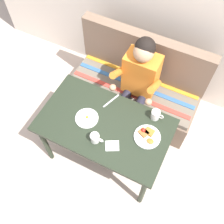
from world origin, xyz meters
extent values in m
plane|color=beige|center=(0.00, 0.00, 0.00)|extent=(8.00, 8.00, 0.00)
cube|color=#222B1E|center=(0.00, 0.00, 0.71)|extent=(1.20, 0.70, 0.04)
cylinder|color=#222B1E|center=(-0.54, -0.29, 0.34)|extent=(0.05, 0.05, 0.69)
cylinder|color=#222B1E|center=(0.54, -0.29, 0.34)|extent=(0.05, 0.05, 0.69)
cylinder|color=#222B1E|center=(-0.54, 0.29, 0.34)|extent=(0.05, 0.05, 0.69)
cylinder|color=#222B1E|center=(0.54, 0.29, 0.34)|extent=(0.05, 0.05, 0.69)
cube|color=brown|center=(0.00, 0.72, 0.20)|extent=(1.44, 0.56, 0.40)
cube|color=#6B6154|center=(0.00, 0.72, 0.43)|extent=(1.40, 0.52, 0.06)
cube|color=brown|center=(0.00, 0.94, 0.73)|extent=(1.44, 0.12, 0.54)
cube|color=#C63D33|center=(0.00, 0.58, 0.46)|extent=(1.38, 0.05, 0.01)
cube|color=#336099|center=(0.00, 0.72, 0.46)|extent=(1.38, 0.05, 0.01)
cube|color=orange|center=(0.00, 0.86, 0.46)|extent=(1.38, 0.05, 0.01)
cube|color=orange|center=(0.07, 0.66, 0.76)|extent=(0.34, 0.22, 0.48)
sphere|color=tan|center=(0.07, 0.64, 1.09)|extent=(0.19, 0.19, 0.19)
sphere|color=black|center=(0.07, 0.67, 1.12)|extent=(0.19, 0.19, 0.19)
cylinder|color=orange|center=(-0.12, 0.52, 0.83)|extent=(0.07, 0.29, 0.23)
cylinder|color=orange|center=(0.26, 0.52, 0.83)|extent=(0.07, 0.29, 0.23)
sphere|color=tan|center=(-0.12, 0.40, 0.73)|extent=(0.07, 0.07, 0.07)
sphere|color=tan|center=(0.26, 0.40, 0.73)|extent=(0.07, 0.07, 0.07)
cylinder|color=#232333|center=(-0.01, 0.49, 0.52)|extent=(0.09, 0.34, 0.09)
cylinder|color=#232333|center=(-0.01, 0.32, 0.26)|extent=(0.08, 0.08, 0.52)
cube|color=black|center=(-0.01, 0.26, 0.03)|extent=(0.09, 0.20, 0.05)
cylinder|color=#232333|center=(0.16, 0.49, 0.52)|extent=(0.09, 0.34, 0.09)
cylinder|color=#232333|center=(0.16, 0.32, 0.26)|extent=(0.08, 0.08, 0.52)
cube|color=black|center=(0.16, 0.26, 0.03)|extent=(0.09, 0.20, 0.05)
cylinder|color=white|center=(0.39, 0.05, 0.74)|extent=(0.24, 0.24, 0.02)
cube|color=#9B5D2D|center=(0.35, 0.07, 0.76)|extent=(0.10, 0.10, 0.02)
cube|color=#9C6726|center=(0.39, 0.09, 0.76)|extent=(0.09, 0.08, 0.02)
sphere|color=red|center=(0.34, 0.08, 0.76)|extent=(0.04, 0.04, 0.04)
ellipsoid|color=#CC6623|center=(0.44, 0.01, 0.76)|extent=(0.06, 0.05, 0.02)
cylinder|color=white|center=(-0.17, -0.02, 0.74)|extent=(0.21, 0.21, 0.01)
ellipsoid|color=white|center=(-0.17, -0.02, 0.75)|extent=(0.09, 0.08, 0.01)
sphere|color=yellow|center=(-0.17, -0.02, 0.76)|extent=(0.03, 0.03, 0.03)
cylinder|color=white|center=(0.00, -0.18, 0.77)|extent=(0.08, 0.08, 0.09)
cylinder|color=brown|center=(0.00, -0.18, 0.81)|extent=(0.07, 0.07, 0.01)
torus|color=white|center=(0.06, -0.18, 0.78)|extent=(0.05, 0.01, 0.05)
cylinder|color=white|center=(0.38, 0.27, 0.78)|extent=(0.08, 0.08, 0.10)
cylinder|color=brown|center=(0.38, 0.27, 0.82)|extent=(0.07, 0.07, 0.01)
torus|color=white|center=(0.43, 0.27, 0.78)|extent=(0.05, 0.01, 0.05)
cube|color=silver|center=(0.16, -0.16, 0.73)|extent=(0.15, 0.14, 0.01)
cube|color=silver|center=(-0.06, 0.25, 0.73)|extent=(0.08, 0.19, 0.00)
camera|label=1|loc=(0.58, -1.02, 2.85)|focal=42.97mm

